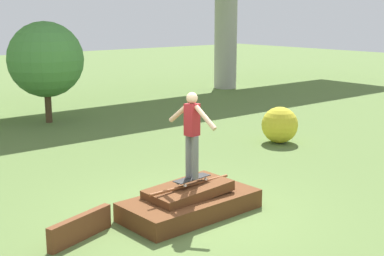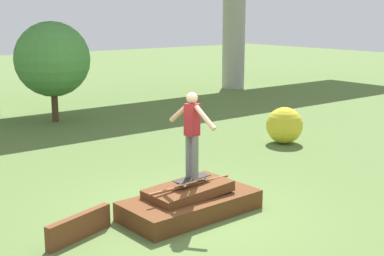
# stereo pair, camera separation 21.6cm
# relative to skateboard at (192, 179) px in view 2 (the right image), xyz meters

# --- Properties ---
(ground_plane) EXTENTS (80.00, 80.00, 0.00)m
(ground_plane) POSITION_rel_skateboard_xyz_m (-0.06, -0.03, -0.67)
(ground_plane) COLOR #567038
(scrap_pile) EXTENTS (2.60, 1.34, 0.59)m
(scrap_pile) POSITION_rel_skateboard_xyz_m (-0.07, -0.02, -0.44)
(scrap_pile) COLOR #5B3319
(scrap_pile) RESTS_ON ground_plane
(scrap_plank_loose) EXTENTS (1.32, 0.53, 0.42)m
(scrap_plank_loose) POSITION_rel_skateboard_xyz_m (-2.19, 0.23, -0.46)
(scrap_plank_loose) COLOR brown
(scrap_plank_loose) RESTS_ON ground_plane
(skateboard) EXTENTS (0.80, 0.30, 0.09)m
(skateboard) POSITION_rel_skateboard_xyz_m (0.00, 0.00, 0.00)
(skateboard) COLOR black
(skateboard) RESTS_ON scrap_pile
(skater) EXTENTS (0.24, 1.17, 1.59)m
(skater) POSITION_rel_skateboard_xyz_m (0.00, 0.00, 0.93)
(skater) COLOR slate
(skater) RESTS_ON skateboard
(tree_behind_left) EXTENTS (2.52, 2.52, 3.40)m
(tree_behind_left) POSITION_rel_skateboard_xyz_m (1.56, 9.62, 1.47)
(tree_behind_left) COLOR #4C3823
(tree_behind_left) RESTS_ON ground_plane
(bush_yellow_flowering) EXTENTS (1.04, 1.04, 1.04)m
(bush_yellow_flowering) POSITION_rel_skateboard_xyz_m (5.43, 2.68, -0.14)
(bush_yellow_flowering) COLOR gold
(bush_yellow_flowering) RESTS_ON ground_plane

